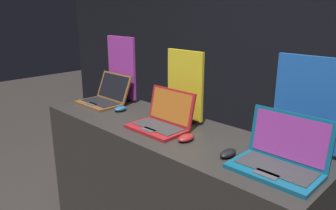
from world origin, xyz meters
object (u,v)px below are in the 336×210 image
object	(u,v)px
promo_stand_front	(122,70)
laptop_back	(280,157)
laptop_middle	(162,120)
promo_stand_middle	(185,88)
promo_stand_back	(310,107)
laptop_front	(105,97)
mouse_back	(228,153)
mouse_front	(120,109)
mouse_middle	(186,138)

from	to	relation	value
promo_stand_front	laptop_back	world-z (taller)	promo_stand_front
laptop_middle	laptop_back	world-z (taller)	laptop_back
promo_stand_front	promo_stand_middle	world-z (taller)	promo_stand_front
promo_stand_front	promo_stand_middle	size ratio (longest dim) A/B	1.09
promo_stand_front	promo_stand_back	distance (m)	1.50
promo_stand_middle	laptop_back	distance (m)	0.82
laptop_front	mouse_back	world-z (taller)	laptop_front
mouse_front	mouse_middle	size ratio (longest dim) A/B	0.85
promo_stand_front	promo_stand_back	world-z (taller)	promo_stand_front
promo_stand_middle	mouse_back	xyz separation A→B (m)	(0.53, -0.26, -0.21)
laptop_back	mouse_front	bearing A→B (deg)	178.42
mouse_front	mouse_back	world-z (taller)	same
laptop_front	promo_stand_front	size ratio (longest dim) A/B	0.69
laptop_front	laptop_middle	xyz separation A→B (m)	(0.72, -0.07, 0.00)
mouse_middle	laptop_back	bearing A→B (deg)	5.18
laptop_front	laptop_middle	bearing A→B (deg)	-5.74
mouse_front	laptop_middle	xyz separation A→B (m)	(0.47, -0.03, 0.04)
mouse_front	mouse_middle	world-z (taller)	same
laptop_back	promo_stand_front	bearing A→B (deg)	170.57
mouse_middle	promo_stand_middle	world-z (taller)	promo_stand_middle
laptop_front	mouse_front	size ratio (longest dim) A/B	3.58
mouse_back	laptop_middle	bearing A→B (deg)	174.17
mouse_middle	laptop_back	world-z (taller)	laptop_back
laptop_front	mouse_middle	xyz separation A→B (m)	(0.96, -0.12, -0.04)
laptop_front	promo_stand_back	distance (m)	1.53
promo_stand_front	laptop_middle	world-z (taller)	promo_stand_front
mouse_middle	promo_stand_back	world-z (taller)	promo_stand_back
mouse_front	mouse_back	xyz separation A→B (m)	(1.00, -0.09, -0.00)
laptop_middle	promo_stand_middle	distance (m)	0.27
laptop_middle	mouse_back	bearing A→B (deg)	-5.83
promo_stand_front	mouse_middle	size ratio (longest dim) A/B	4.39
promo_stand_back	mouse_middle	bearing A→B (deg)	-147.99
laptop_middle	promo_stand_front	bearing A→B (deg)	160.90
mouse_middle	mouse_back	bearing A→B (deg)	-1.16
mouse_front	promo_stand_front	xyz separation A→B (m)	(-0.25, 0.21, 0.23)
promo_stand_middle	promo_stand_back	distance (m)	0.78
laptop_middle	mouse_back	size ratio (longest dim) A/B	3.17
promo_stand_back	mouse_back	bearing A→B (deg)	-126.04
laptop_back	laptop_middle	bearing A→B (deg)	-179.98
mouse_back	laptop_back	bearing A→B (deg)	12.37
laptop_front	promo_stand_front	distance (m)	0.26
promo_stand_back	laptop_front	bearing A→B (deg)	-171.84
promo_stand_middle	mouse_back	world-z (taller)	promo_stand_middle
laptop_middle	promo_stand_back	size ratio (longest dim) A/B	0.72
laptop_front	mouse_front	bearing A→B (deg)	-8.64
mouse_front	laptop_back	distance (m)	1.25
mouse_front	laptop_front	bearing A→B (deg)	171.36
mouse_front	mouse_middle	distance (m)	0.72
laptop_front	promo_stand_middle	world-z (taller)	promo_stand_middle
laptop_front	laptop_middle	size ratio (longest dim) A/B	0.99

